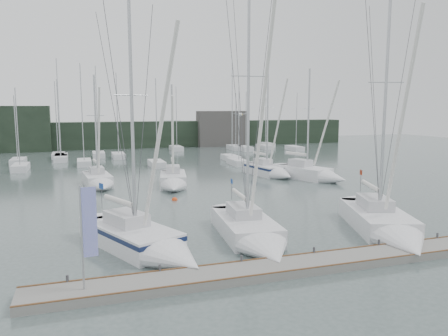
% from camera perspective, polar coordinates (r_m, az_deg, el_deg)
% --- Properties ---
extents(ground, '(160.00, 160.00, 0.00)m').
position_cam_1_polar(ground, '(26.15, 3.27, -9.51)').
color(ground, '#455352').
rests_on(ground, ground).
extents(dock, '(24.00, 2.00, 0.40)m').
position_cam_1_polar(dock, '(21.77, 8.25, -12.69)').
color(dock, slate).
rests_on(dock, ground).
extents(far_treeline, '(90.00, 4.00, 5.00)m').
position_cam_1_polar(far_treeline, '(85.82, -12.20, 4.26)').
color(far_treeline, black).
rests_on(far_treeline, ground).
extents(far_building_left, '(12.00, 3.00, 8.00)m').
position_cam_1_polar(far_building_left, '(83.94, -25.81, 4.59)').
color(far_building_left, black).
rests_on(far_building_left, ground).
extents(far_building_right, '(10.00, 3.00, 7.00)m').
position_cam_1_polar(far_building_right, '(87.61, -0.24, 5.17)').
color(far_building_right, '#45423F').
rests_on(far_building_right, ground).
extents(mast_forest, '(52.68, 28.08, 14.88)m').
position_cam_1_polar(mast_forest, '(69.85, -10.25, 1.82)').
color(mast_forest, silver).
rests_on(mast_forest, ground).
extents(sailboat_near_left, '(6.45, 9.79, 14.32)m').
position_cam_1_polar(sailboat_near_left, '(23.98, -9.82, -9.75)').
color(sailboat_near_left, silver).
rests_on(sailboat_near_left, ground).
extents(sailboat_near_center, '(3.86, 10.00, 16.35)m').
position_cam_1_polar(sailboat_near_center, '(25.26, 4.09, -8.88)').
color(sailboat_near_center, silver).
rests_on(sailboat_near_center, ground).
extents(sailboat_near_right, '(6.36, 10.79, 15.84)m').
position_cam_1_polar(sailboat_near_right, '(28.33, 20.68, -7.41)').
color(sailboat_near_right, silver).
rests_on(sailboat_near_right, ground).
extents(sailboat_mid_b, '(3.08, 7.12, 11.69)m').
position_cam_1_polar(sailboat_mid_b, '(44.35, -15.95, -1.78)').
color(sailboat_mid_b, silver).
rests_on(sailboat_mid_b, ground).
extents(sailboat_mid_c, '(3.83, 7.72, 10.78)m').
position_cam_1_polar(sailboat_mid_c, '(42.70, -6.64, -1.85)').
color(sailboat_mid_c, silver).
rests_on(sailboat_mid_c, ground).
extents(sailboat_mid_d, '(3.81, 8.00, 13.11)m').
position_cam_1_polar(sailboat_mid_d, '(49.78, 6.24, -0.42)').
color(sailboat_mid_d, silver).
rests_on(sailboat_mid_d, ground).
extents(sailboat_mid_e, '(5.51, 9.02, 12.75)m').
position_cam_1_polar(sailboat_mid_e, '(48.01, 11.88, -0.84)').
color(sailboat_mid_e, silver).
rests_on(sailboat_mid_e, ground).
extents(buoy_a, '(0.50, 0.50, 0.50)m').
position_cam_1_polar(buoy_a, '(37.36, -6.47, -4.19)').
color(buoy_a, red).
rests_on(buoy_a, ground).
extents(buoy_c, '(0.61, 0.61, 0.61)m').
position_cam_1_polar(buoy_c, '(34.43, -16.99, -5.55)').
color(buoy_c, red).
rests_on(buoy_c, ground).
extents(dock_banner, '(0.66, 0.12, 4.37)m').
position_cam_1_polar(dock_banner, '(18.75, -17.48, -7.47)').
color(dock_banner, '#A7AAAF').
rests_on(dock_banner, dock).
extents(seagull, '(1.02, 0.49, 0.20)m').
position_cam_1_polar(seagull, '(28.14, 2.17, 7.02)').
color(seagull, white).
rests_on(seagull, ground).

